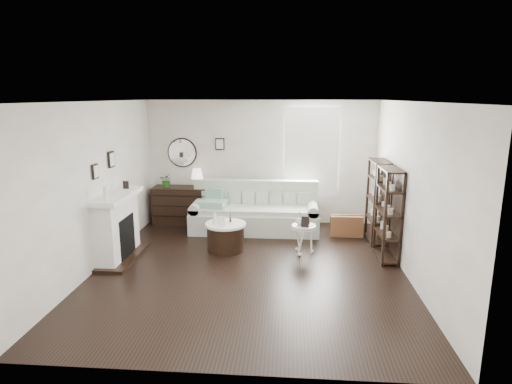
# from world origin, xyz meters

# --- Properties ---
(room) EXTENTS (5.50, 5.50, 5.50)m
(room) POSITION_xyz_m (0.73, 2.70, 1.60)
(room) COLOR black
(room) RESTS_ON ground
(fireplace) EXTENTS (0.50, 1.40, 1.84)m
(fireplace) POSITION_xyz_m (-2.32, 0.30, 0.54)
(fireplace) COLOR white
(fireplace) RESTS_ON ground
(shelf_unit_far) EXTENTS (0.30, 0.80, 1.60)m
(shelf_unit_far) POSITION_xyz_m (2.33, 1.55, 0.80)
(shelf_unit_far) COLOR black
(shelf_unit_far) RESTS_ON ground
(shelf_unit_near) EXTENTS (0.30, 0.80, 1.60)m
(shelf_unit_near) POSITION_xyz_m (2.33, 0.65, 0.80)
(shelf_unit_near) COLOR black
(shelf_unit_near) RESTS_ON ground
(sofa) EXTENTS (2.64, 0.92, 1.03)m
(sofa) POSITION_xyz_m (-0.08, 2.08, 0.34)
(sofa) COLOR beige
(sofa) RESTS_ON ground
(quilt) EXTENTS (0.60, 0.52, 0.14)m
(quilt) POSITION_xyz_m (-0.94, 1.95, 0.60)
(quilt) COLOR teal
(quilt) RESTS_ON sofa
(suitcase) EXTENTS (0.64, 0.22, 0.43)m
(suitcase) POSITION_xyz_m (1.80, 1.83, 0.21)
(suitcase) COLOR brown
(suitcase) RESTS_ON ground
(dresser) EXTENTS (1.24, 0.53, 0.82)m
(dresser) POSITION_xyz_m (-1.74, 2.47, 0.41)
(dresser) COLOR black
(dresser) RESTS_ON ground
(table_lamp) EXTENTS (0.34, 0.34, 0.41)m
(table_lamp) POSITION_xyz_m (-1.37, 2.47, 1.03)
(table_lamp) COLOR silver
(table_lamp) RESTS_ON dresser
(potted_plant) EXTENTS (0.29, 0.26, 0.31)m
(potted_plant) POSITION_xyz_m (-2.04, 2.42, 0.98)
(potted_plant) COLOR #28621C
(potted_plant) RESTS_ON dresser
(drum_table) EXTENTS (0.74, 0.74, 0.52)m
(drum_table) POSITION_xyz_m (-0.51, 0.83, 0.26)
(drum_table) COLOR black
(drum_table) RESTS_ON ground
(pedestal_table) EXTENTS (0.44, 0.44, 0.53)m
(pedestal_table) POSITION_xyz_m (0.90, 0.78, 0.48)
(pedestal_table) COLOR white
(pedestal_table) RESTS_ON ground
(eiffel_drum) EXTENTS (0.12, 0.12, 0.18)m
(eiffel_drum) POSITION_xyz_m (-0.43, 0.88, 0.60)
(eiffel_drum) COLOR black
(eiffel_drum) RESTS_ON drum_table
(bottle_drum) EXTENTS (0.06, 0.06, 0.26)m
(bottle_drum) POSITION_xyz_m (-0.70, 0.75, 0.65)
(bottle_drum) COLOR silver
(bottle_drum) RESTS_ON drum_table
(card_frame_drum) EXTENTS (0.14, 0.06, 0.19)m
(card_frame_drum) POSITION_xyz_m (-0.57, 0.65, 0.61)
(card_frame_drum) COLOR white
(card_frame_drum) RESTS_ON drum_table
(eiffel_ped) EXTENTS (0.13, 0.13, 0.20)m
(eiffel_ped) POSITION_xyz_m (0.99, 0.81, 0.63)
(eiffel_ped) COLOR black
(eiffel_ped) RESTS_ON pedestal_table
(flask_ped) EXTENTS (0.14, 0.14, 0.25)m
(flask_ped) POSITION_xyz_m (0.82, 0.80, 0.66)
(flask_ped) COLOR silver
(flask_ped) RESTS_ON pedestal_table
(card_frame_ped) EXTENTS (0.15, 0.08, 0.19)m
(card_frame_ped) POSITION_xyz_m (0.92, 0.67, 0.62)
(card_frame_ped) COLOR black
(card_frame_ped) RESTS_ON pedestal_table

